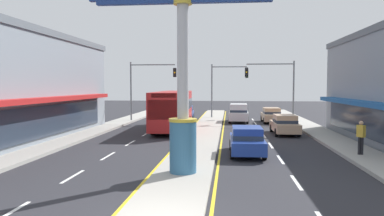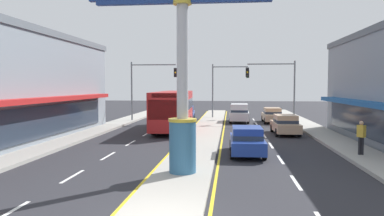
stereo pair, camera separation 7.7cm
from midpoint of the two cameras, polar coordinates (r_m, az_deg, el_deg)
The scene contains 15 objects.
median_strip at distance 27.78m, azimuth 1.79°, elevation -4.11°, with size 2.46×52.00×0.14m, color #A39E93.
sidewalk_left at distance 27.95m, azimuth -17.26°, elevation -4.18°, with size 2.30×60.00×0.18m, color #9E9B93.
sidewalk_right at distance 26.67m, azimuth 21.15°, elevation -4.62°, with size 2.30×60.00×0.18m, color #9E9B93.
lane_markings at distance 26.45m, azimuth 1.58°, elevation -4.64°, with size 9.20×52.00×0.01m.
district_sign at distance 15.06m, azimuth -1.60°, elevation 7.88°, with size 7.82×1.18×8.63m.
traffic_light_left_side at distance 37.72m, azimuth -7.05°, elevation 4.24°, with size 4.86×0.46×6.20m.
traffic_light_right_side at distance 36.92m, azimuth 12.91°, elevation 4.19°, with size 4.86×0.46×6.20m.
traffic_light_median_far at distance 41.65m, azimuth 5.14°, elevation 4.11°, with size 4.20×0.46×6.20m.
suv_near_right_lane at distance 37.53m, azimuth 7.25°, elevation -0.74°, with size 2.06×4.65×1.90m.
sedan_far_right_lane at distance 28.89m, azimuth 14.26°, elevation -2.49°, with size 1.91×4.34×1.53m.
bus_near_left_lane at distance 31.12m, azimuth -3.07°, elevation 0.04°, with size 2.94×11.29×3.26m.
sedan_mid_left_lane at distance 20.06m, azimuth 8.49°, elevation -5.04°, with size 1.88×4.32×1.53m.
sedan_far_left_oncoming at distance 39.76m, azimuth -1.14°, elevation -0.76°, with size 2.01×4.39×1.53m.
sedan_kerb_right at distance 37.72m, azimuth 12.27°, elevation -1.07°, with size 1.87×4.32×1.53m.
pedestrian_near_kerb at distance 20.82m, azimuth 24.87°, elevation -3.93°, with size 0.40×0.46×1.76m.
Camera 1 is at (1.90, -9.47, 3.76)m, focal length 34.01 mm.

